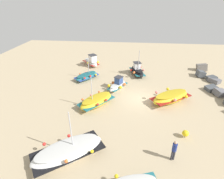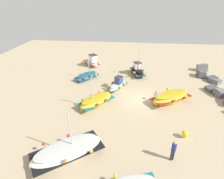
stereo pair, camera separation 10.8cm
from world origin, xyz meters
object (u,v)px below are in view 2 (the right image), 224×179
at_px(person_walking, 174,150).
at_px(mooring_buoy_0, 185,134).
at_px(fishing_boat_5, 137,71).
at_px(fishing_boat_2, 171,97).
at_px(fishing_boat_1, 67,151).
at_px(fishing_boat_4, 118,85).
at_px(fishing_boat_7, 92,62).
at_px(fishing_boat_0, 87,76).
at_px(fishing_boat_3, 96,101).

bearing_deg(person_walking, mooring_buoy_0, -47.35).
bearing_deg(fishing_boat_5, fishing_boat_2, -172.58).
bearing_deg(fishing_boat_1, fishing_boat_5, -144.73).
bearing_deg(fishing_boat_4, mooring_buoy_0, -112.61).
bearing_deg(fishing_boat_1, mooring_buoy_0, 161.83).
xyz_separation_m(fishing_boat_5, fishing_boat_7, (-3.11, -7.41, 0.03)).
distance_m(fishing_boat_0, person_walking, 15.75).
bearing_deg(fishing_boat_2, fishing_boat_5, 82.05).
distance_m(fishing_boat_3, fishing_boat_7, 12.15).
height_order(fishing_boat_3, fishing_boat_7, fishing_boat_3).
bearing_deg(fishing_boat_7, person_walking, -12.41).
distance_m(fishing_boat_1, mooring_buoy_0, 9.32).
relative_size(fishing_boat_3, fishing_boat_7, 1.14).
height_order(fishing_boat_2, mooring_buoy_0, fishing_boat_2).
distance_m(fishing_boat_1, fishing_boat_3, 6.90).
height_order(fishing_boat_0, fishing_boat_5, fishing_boat_5).
bearing_deg(mooring_buoy_0, fishing_boat_7, -144.92).
distance_m(fishing_boat_0, fishing_boat_1, 13.40).
bearing_deg(mooring_buoy_0, fishing_boat_0, -134.53).
distance_m(fishing_boat_7, mooring_buoy_0, 19.24).
bearing_deg(mooring_buoy_0, fishing_boat_4, -142.58).
relative_size(fishing_boat_1, mooring_buoy_0, 8.02).
bearing_deg(person_walking, fishing_boat_0, 19.25).
height_order(fishing_boat_3, mooring_buoy_0, fishing_boat_3).
bearing_deg(person_walking, fishing_boat_5, -7.90).
height_order(fishing_boat_0, fishing_boat_2, fishing_boat_0).
relative_size(fishing_boat_4, person_walking, 1.88).
xyz_separation_m(fishing_boat_7, person_walking, (18.16, 9.60, 0.34)).
relative_size(fishing_boat_0, person_walking, 2.11).
bearing_deg(fishing_boat_0, fishing_boat_7, -137.49).
bearing_deg(fishing_boat_3, fishing_boat_2, -39.41).
xyz_separation_m(fishing_boat_0, fishing_boat_2, (4.93, 10.38, 0.18)).
xyz_separation_m(fishing_boat_0, fishing_boat_3, (6.44, 2.54, 0.13)).
distance_m(fishing_boat_1, fishing_boat_5, 16.37).
relative_size(fishing_boat_0, mooring_buoy_0, 5.40).
xyz_separation_m(fishing_boat_0, fishing_boat_7, (-5.33, -0.47, 0.22)).
distance_m(fishing_boat_3, fishing_boat_5, 9.72).
bearing_deg(fishing_boat_7, fishing_boat_2, 6.32).
height_order(fishing_boat_4, fishing_boat_5, fishing_boat_5).
height_order(fishing_boat_5, person_walking, fishing_boat_5).
distance_m(person_walking, mooring_buoy_0, 2.88).
bearing_deg(fishing_boat_3, fishing_boat_7, 54.03).
relative_size(fishing_boat_3, fishing_boat_5, 1.08).
xyz_separation_m(fishing_boat_4, person_walking, (10.41, 4.66, 0.49)).
height_order(fishing_boat_7, person_walking, fishing_boat_7).
bearing_deg(person_walking, fishing_boat_3, 29.72).
xyz_separation_m(fishing_boat_1, fishing_boat_4, (-10.87, 2.75, -0.03)).
bearing_deg(fishing_boat_5, fishing_boat_0, 89.48).
xyz_separation_m(fishing_boat_5, mooring_buoy_0, (12.64, 3.65, -0.21)).
bearing_deg(fishing_boat_1, fishing_boat_3, -132.96).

